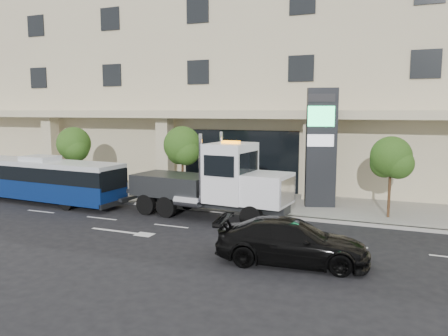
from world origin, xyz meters
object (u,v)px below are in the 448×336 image
object	(u,v)px
black_sedan	(292,241)
signage_pylon	(321,147)
tow_truck	(216,183)
city_bus	(41,179)

from	to	relation	value
black_sedan	signage_pylon	xyz separation A→B (m)	(-0.56, 9.09, 2.66)
tow_truck	signage_pylon	size ratio (longest dim) A/B	1.47
tow_truck	signage_pylon	distance (m)	6.31
black_sedan	city_bus	bearing A→B (deg)	66.85
tow_truck	black_sedan	world-z (taller)	tow_truck
signage_pylon	tow_truck	bearing A→B (deg)	-156.05
tow_truck	black_sedan	bearing A→B (deg)	-39.35
city_bus	signage_pylon	world-z (taller)	signage_pylon
tow_truck	signage_pylon	xyz separation A→B (m)	(4.54, 4.06, 1.66)
city_bus	signage_pylon	size ratio (longest dim) A/B	1.71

